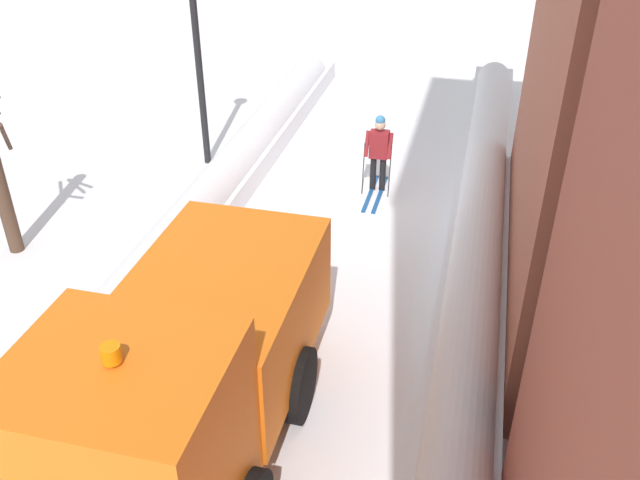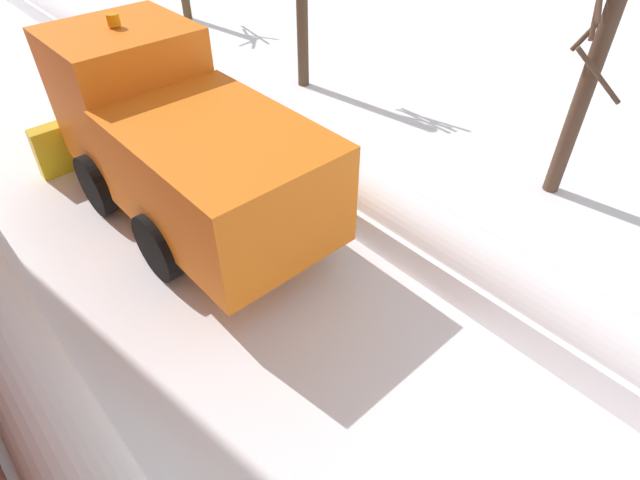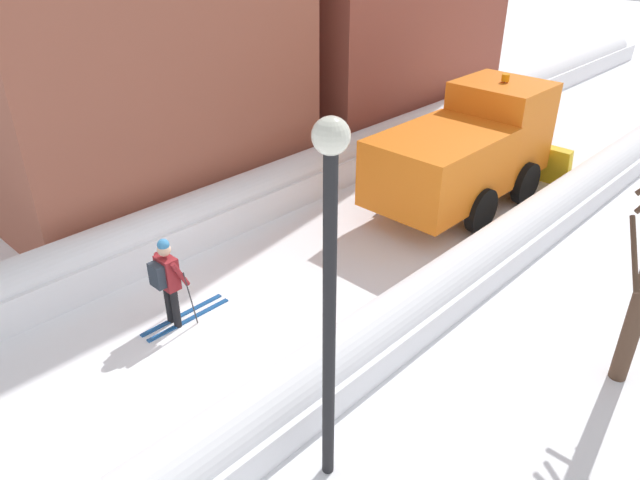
{
  "view_description": "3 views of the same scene",
  "coord_description": "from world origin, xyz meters",
  "px_view_note": "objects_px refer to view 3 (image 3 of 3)",
  "views": [
    {
      "loc": [
        -2.56,
        13.45,
        7.43
      ],
      "look_at": [
        -0.17,
        3.78,
        1.22
      ],
      "focal_mm": 38.71,
      "sensor_mm": 36.0,
      "label": 1
    },
    {
      "loc": [
        -2.6,
        0.65,
        5.65
      ],
      "look_at": [
        1.02,
        4.66,
        0.99
      ],
      "focal_mm": 28.74,
      "sensor_mm": 36.0,
      "label": 2
    },
    {
      "loc": [
        7.75,
        -5.19,
        6.85
      ],
      "look_at": [
        0.54,
        2.32,
        1.0
      ],
      "focal_mm": 33.62,
      "sensor_mm": 36.0,
      "label": 3
    }
  ],
  "objects_px": {
    "skier": "(168,279)",
    "plow_truck": "(469,149)",
    "traffic_light_pole": "(282,68)",
    "street_lamp": "(330,275)"
  },
  "relations": [
    {
      "from": "plow_truck",
      "to": "traffic_light_pole",
      "type": "relative_size",
      "value": 1.3
    },
    {
      "from": "skier",
      "to": "plow_truck",
      "type": "bearing_deg",
      "value": 82.83
    },
    {
      "from": "plow_truck",
      "to": "street_lamp",
      "type": "xyz_separation_m",
      "value": [
        3.3,
        -8.7,
        1.73
      ]
    },
    {
      "from": "skier",
      "to": "traffic_light_pole",
      "type": "distance_m",
      "value": 6.96
    },
    {
      "from": "traffic_light_pole",
      "to": "street_lamp",
      "type": "distance_m",
      "value": 9.73
    },
    {
      "from": "skier",
      "to": "street_lamp",
      "type": "distance_m",
      "value": 4.89
    },
    {
      "from": "skier",
      "to": "street_lamp",
      "type": "xyz_separation_m",
      "value": [
        4.34,
        -0.43,
        2.21
      ]
    },
    {
      "from": "plow_truck",
      "to": "street_lamp",
      "type": "relative_size",
      "value": 1.19
    },
    {
      "from": "plow_truck",
      "to": "skier",
      "type": "relative_size",
      "value": 3.31
    },
    {
      "from": "plow_truck",
      "to": "street_lamp",
      "type": "bearing_deg",
      "value": -69.21
    }
  ]
}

